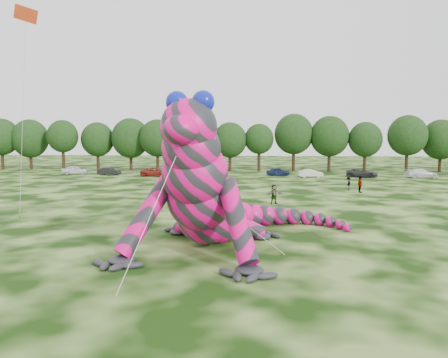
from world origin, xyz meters
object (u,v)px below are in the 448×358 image
Objects in this scene: tree_1 at (2,144)px; spectator_5 at (274,194)px; spectator_2 at (348,184)px; tree_11 at (329,144)px; spectator_1 at (192,185)px; car_0 at (75,170)px; tree_8 at (230,147)px; car_3 at (211,171)px; car_4 at (278,172)px; tree_10 at (294,143)px; spectator_3 at (360,185)px; tree_4 at (98,146)px; car_2 at (156,172)px; inflatable_gecko at (213,171)px; tree_6 at (157,145)px; car_6 at (362,173)px; tree_9 at (259,148)px; car_5 at (310,173)px; tree_12 at (365,147)px; flying_kite at (25,32)px; tree_5 at (131,144)px; tree_7 at (198,145)px; car_1 at (109,171)px; tree_3 at (63,145)px; tree_2 at (30,144)px; car_7 at (421,173)px; tree_13 at (407,144)px; tree_14 at (441,146)px.

tree_1 reaches higher than spectator_5.
spectator_5 reaches higher than spectator_2.
tree_11 is 5.33× the size of spectator_1.
tree_8 is at bearing -83.28° from car_0.
tree_1 is 1.95× the size of car_3.
car_3 is 1.33× the size of car_4.
tree_11 is (6.39, -0.38, -0.22)m from tree_10.
spectator_3 is (5.27, -30.29, -4.35)m from tree_10.
tree_4 is 19.18m from car_2.
inflatable_gecko is 9.31× the size of spectator_1.
tree_6 is at bearing -2.54° from tree_1.
tree_6 is 13.34m from tree_8.
tree_4 is 1.86× the size of car_6.
car_4 is (3.14, -8.13, -3.69)m from tree_9.
spectator_2 is at bearing -179.71° from car_5.
tree_10 reaches higher than tree_12.
tree_4 reaches higher than tree_9.
flying_kite is 3.70× the size of car_0.
tree_8 is at bearing -176.16° from tree_11.
flying_kite is 54.04m from tree_5.
spectator_5 is (9.16, -28.34, 0.19)m from car_3.
tree_8 is (13.34, 0.30, -0.27)m from tree_6.
spectator_5 is (20.14, -37.45, -3.83)m from tree_6.
car_2 is at bearing -117.35° from tree_7.
car_1 is at bearing -160.84° from tree_10.
tree_11 is 12.13m from car_6.
tree_5 is at bearing 66.56° from car_3.
spectator_5 is at bearing -87.72° from tree_9.
car_4 is (-15.81, -8.52, -3.84)m from tree_12.
tree_7 is at bearing 85.22° from spectator_5.
tree_3 is 4.99× the size of spectator_1.
spectator_5 is (45.60, -39.53, -3.91)m from tree_2.
car_7 is at bearing -8.63° from tree_1.
tree_4 reaches higher than spectator_2.
tree_4 is 30.74m from tree_9.
tree_13 is at bearing -92.68° from car_0.
tree_10 reaches higher than spectator_2.
tree_6 reaches higher than tree_14.
tree_13 is 2.39× the size of car_0.
tree_8 is 10.40m from car_3.
tree_14 is 5.19× the size of spectator_3.
car_1 is 49.67m from car_7.
tree_9 is at bearing -2.55° from tree_4.
flying_kite is at bearing -56.81° from tree_1.
spectator_2 is (35.43, -17.32, 0.15)m from car_1.
tree_9 is 0.97× the size of tree_12.
tree_5 is 12.54m from car_0.
tree_14 is at bearing -39.99° from car_7.
car_5 is (-17.99, -10.51, -4.43)m from tree_13.
car_7 is at bearing -96.11° from tree_13.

